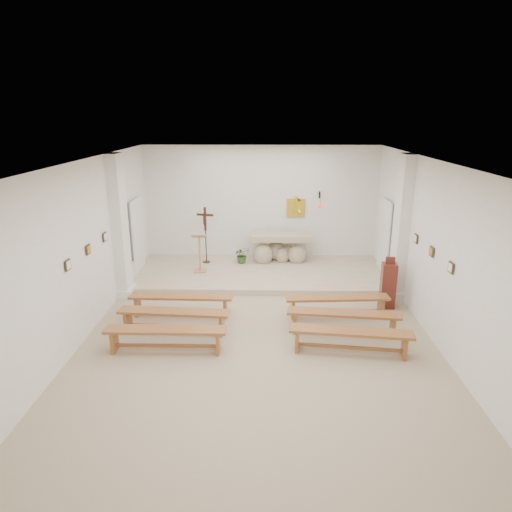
{
  "coord_description": "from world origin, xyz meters",
  "views": [
    {
      "loc": [
        0.12,
        -8.61,
        4.34
      ],
      "look_at": [
        -0.08,
        1.6,
        1.17
      ],
      "focal_mm": 32.0,
      "sensor_mm": 36.0,
      "label": 1
    }
  ],
  "objects_px": {
    "bench_left_front": "(181,300)",
    "bench_left_third": "(166,334)",
    "lectern": "(200,252)",
    "bench_right_second": "(343,317)",
    "crucifix_stand": "(205,231)",
    "donation_pedestal": "(388,285)",
    "bench_left_second": "(174,316)",
    "altar": "(280,250)",
    "bench_right_front": "(337,302)",
    "bench_right_third": "(350,336)"
  },
  "relations": [
    {
      "from": "altar",
      "to": "bench_left_second",
      "type": "height_order",
      "value": "altar"
    },
    {
      "from": "donation_pedestal",
      "to": "crucifix_stand",
      "type": "bearing_deg",
      "value": 153.83
    },
    {
      "from": "bench_right_second",
      "to": "bench_right_third",
      "type": "relative_size",
      "value": 1.0
    },
    {
      "from": "bench_right_front",
      "to": "bench_right_third",
      "type": "relative_size",
      "value": 1.0
    },
    {
      "from": "crucifix_stand",
      "to": "bench_left_third",
      "type": "distance_m",
      "value": 5.12
    },
    {
      "from": "bench_left_second",
      "to": "bench_right_third",
      "type": "relative_size",
      "value": 1.0
    },
    {
      "from": "altar",
      "to": "bench_left_third",
      "type": "distance_m",
      "value": 5.75
    },
    {
      "from": "lectern",
      "to": "bench_right_second",
      "type": "height_order",
      "value": "lectern"
    },
    {
      "from": "crucifix_stand",
      "to": "bench_left_third",
      "type": "bearing_deg",
      "value": -78.11
    },
    {
      "from": "bench_left_front",
      "to": "lectern",
      "type": "bearing_deg",
      "value": 89.78
    },
    {
      "from": "bench_left_front",
      "to": "bench_left_third",
      "type": "relative_size",
      "value": 1.0
    },
    {
      "from": "bench_left_front",
      "to": "bench_left_second",
      "type": "xyz_separation_m",
      "value": [
        -0.0,
        -0.82,
        0.0
      ]
    },
    {
      "from": "lectern",
      "to": "donation_pedestal",
      "type": "bearing_deg",
      "value": -26.53
    },
    {
      "from": "bench_right_second",
      "to": "bench_right_third",
      "type": "xyz_separation_m",
      "value": [
        0.0,
        -0.82,
        0.0
      ]
    },
    {
      "from": "donation_pedestal",
      "to": "bench_left_second",
      "type": "distance_m",
      "value": 4.96
    },
    {
      "from": "bench_right_second",
      "to": "donation_pedestal",
      "type": "bearing_deg",
      "value": 54.09
    },
    {
      "from": "altar",
      "to": "crucifix_stand",
      "type": "height_order",
      "value": "crucifix_stand"
    },
    {
      "from": "altar",
      "to": "bench_right_second",
      "type": "xyz_separation_m",
      "value": [
        1.17,
        -4.43,
        -0.13
      ]
    },
    {
      "from": "lectern",
      "to": "bench_left_second",
      "type": "bearing_deg",
      "value": -94.55
    },
    {
      "from": "altar",
      "to": "bench_left_second",
      "type": "xyz_separation_m",
      "value": [
        -2.32,
        -4.43,
        -0.13
      ]
    },
    {
      "from": "bench_right_third",
      "to": "donation_pedestal",
      "type": "bearing_deg",
      "value": 67.41
    },
    {
      "from": "donation_pedestal",
      "to": "bench_right_front",
      "type": "height_order",
      "value": "donation_pedestal"
    },
    {
      "from": "donation_pedestal",
      "to": "bench_left_front",
      "type": "distance_m",
      "value": 4.79
    },
    {
      "from": "crucifix_stand",
      "to": "bench_right_front",
      "type": "bearing_deg",
      "value": -32.13
    },
    {
      "from": "donation_pedestal",
      "to": "bench_right_front",
      "type": "xyz_separation_m",
      "value": [
        -1.26,
        -0.59,
        -0.18
      ]
    },
    {
      "from": "donation_pedestal",
      "to": "bench_right_second",
      "type": "bearing_deg",
      "value": -126.34
    },
    {
      "from": "bench_right_front",
      "to": "bench_left_second",
      "type": "bearing_deg",
      "value": -170.3
    },
    {
      "from": "bench_right_front",
      "to": "altar",
      "type": "bearing_deg",
      "value": 104.35
    },
    {
      "from": "crucifix_stand",
      "to": "bench_left_front",
      "type": "height_order",
      "value": "crucifix_stand"
    },
    {
      "from": "crucifix_stand",
      "to": "bench_right_second",
      "type": "xyz_separation_m",
      "value": [
        3.35,
        -4.24,
        -0.74
      ]
    },
    {
      "from": "bench_right_third",
      "to": "bench_right_front",
      "type": "bearing_deg",
      "value": 96.82
    },
    {
      "from": "lectern",
      "to": "donation_pedestal",
      "type": "xyz_separation_m",
      "value": [
        4.68,
        -2.0,
        -0.16
      ]
    },
    {
      "from": "bench_left_third",
      "to": "donation_pedestal",
      "type": "bearing_deg",
      "value": 25.34
    },
    {
      "from": "crucifix_stand",
      "to": "bench_right_second",
      "type": "height_order",
      "value": "crucifix_stand"
    },
    {
      "from": "bench_left_third",
      "to": "bench_right_third",
      "type": "height_order",
      "value": "same"
    },
    {
      "from": "donation_pedestal",
      "to": "bench_left_second",
      "type": "xyz_separation_m",
      "value": [
        -4.75,
        -1.41,
        -0.18
      ]
    },
    {
      "from": "crucifix_stand",
      "to": "bench_right_front",
      "type": "xyz_separation_m",
      "value": [
        3.35,
        -3.42,
        -0.74
      ]
    },
    {
      "from": "altar",
      "to": "bench_right_front",
      "type": "xyz_separation_m",
      "value": [
        1.17,
        -3.61,
        -0.13
      ]
    },
    {
      "from": "crucifix_stand",
      "to": "bench_right_second",
      "type": "relative_size",
      "value": 0.71
    },
    {
      "from": "bench_right_front",
      "to": "bench_left_second",
      "type": "distance_m",
      "value": 3.58
    },
    {
      "from": "lectern",
      "to": "bench_left_front",
      "type": "xyz_separation_m",
      "value": [
        -0.07,
        -2.59,
        -0.34
      ]
    },
    {
      "from": "crucifix_stand",
      "to": "bench_right_third",
      "type": "xyz_separation_m",
      "value": [
        3.35,
        -5.07,
        -0.74
      ]
    },
    {
      "from": "altar",
      "to": "crucifix_stand",
      "type": "xyz_separation_m",
      "value": [
        -2.18,
        -0.19,
        0.61
      ]
    },
    {
      "from": "bench_left_third",
      "to": "bench_left_front",
      "type": "bearing_deg",
      "value": 90.13
    },
    {
      "from": "bench_left_front",
      "to": "bench_right_front",
      "type": "xyz_separation_m",
      "value": [
        3.49,
        0.0,
        0.0
      ]
    },
    {
      "from": "lectern",
      "to": "donation_pedestal",
      "type": "height_order",
      "value": "lectern"
    },
    {
      "from": "lectern",
      "to": "donation_pedestal",
      "type": "relative_size",
      "value": 0.92
    },
    {
      "from": "crucifix_stand",
      "to": "bench_right_front",
      "type": "height_order",
      "value": "crucifix_stand"
    },
    {
      "from": "crucifix_stand",
      "to": "bench_left_front",
      "type": "relative_size",
      "value": 0.72
    },
    {
      "from": "bench_right_front",
      "to": "bench_left_third",
      "type": "distance_m",
      "value": 3.86
    }
  ]
}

